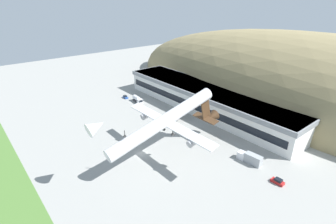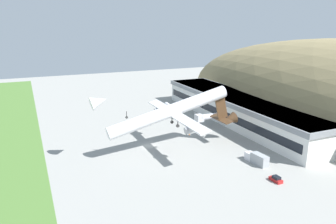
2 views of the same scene
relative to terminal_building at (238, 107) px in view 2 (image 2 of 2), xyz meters
name	(u,v)px [view 2 (image 2 of 2)]	position (x,y,z in m)	size (l,w,h in m)	color
ground_plane	(149,146)	(13.02, -46.99, -6.26)	(356.62, 356.62, 0.00)	gray
terminal_building	(238,107)	(0.00, 0.00, 0.00)	(99.65, 20.80, 11.06)	white
jetway_0	(207,117)	(1.22, -16.46, -2.27)	(3.38, 11.82, 5.43)	silver
cargo_airplane	(172,112)	(19.24, -40.75, 7.09)	(41.77, 53.17, 16.70)	silver
service_car_0	(158,105)	(-39.03, -22.40, -5.64)	(3.94, 2.06, 1.50)	#264C99
service_car_1	(174,117)	(-15.36, -24.04, -5.61)	(4.27, 1.86, 1.58)	#999EA3
service_car_2	(276,179)	(52.52, -24.22, -5.58)	(3.89, 1.93, 1.64)	#B21E1E
fuel_truck	(168,107)	(-29.72, -20.55, -4.74)	(7.53, 2.95, 3.23)	silver
box_truck	(257,159)	(40.66, -21.40, -4.68)	(8.67, 3.18, 3.38)	silver
traffic_cone_0	(189,134)	(8.48, -28.45, -5.98)	(0.52, 0.52, 0.58)	orange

